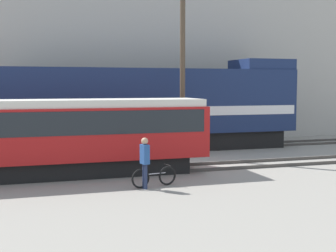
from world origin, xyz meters
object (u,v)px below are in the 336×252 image
(streetcar, at_px, (45,133))
(bicycle, at_px, (154,177))
(person, at_px, (145,158))
(utility_pole_left, at_px, (183,61))
(freight_locomotive, at_px, (157,107))

(streetcar, xyz_separation_m, bicycle, (3.57, -2.93, -1.39))
(person, xyz_separation_m, utility_pole_left, (3.56, 6.24, 3.69))
(freight_locomotive, height_order, utility_pole_left, utility_pole_left)
(person, height_order, utility_pole_left, utility_pole_left)
(streetcar, xyz_separation_m, person, (3.17, -3.17, -0.63))
(streetcar, distance_m, person, 4.52)
(bicycle, relative_size, utility_pole_left, 0.18)
(freight_locomotive, bearing_deg, bicycle, -106.67)
(freight_locomotive, relative_size, bicycle, 9.25)
(freight_locomotive, relative_size, person, 8.97)
(person, bearing_deg, utility_pole_left, 60.31)
(freight_locomotive, xyz_separation_m, bicycle, (-2.72, -9.09, -2.03))
(streetcar, bearing_deg, person, -45.00)
(person, relative_size, utility_pole_left, 0.19)
(streetcar, relative_size, utility_pole_left, 1.33)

